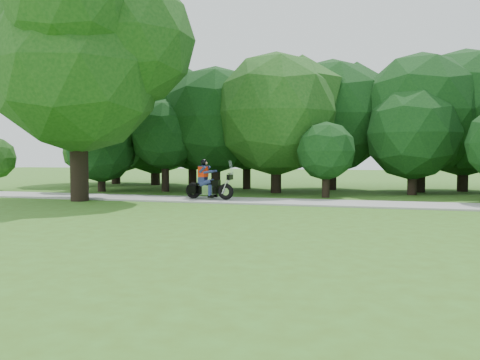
# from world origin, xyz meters

# --- Properties ---
(ground) EXTENTS (100.00, 100.00, 0.00)m
(ground) POSITION_xyz_m (0.00, 0.00, 0.00)
(ground) COLOR #3E621C
(ground) RESTS_ON ground
(walkway) EXTENTS (60.00, 2.20, 0.06)m
(walkway) POSITION_xyz_m (0.00, 8.00, 0.03)
(walkway) COLOR gray
(walkway) RESTS_ON ground
(tree_line) EXTENTS (39.41, 11.95, 7.44)m
(tree_line) POSITION_xyz_m (-0.58, 14.49, 3.59)
(tree_line) COLOR black
(tree_line) RESTS_ON ground
(big_tree_west) EXTENTS (8.64, 6.56, 9.96)m
(big_tree_west) POSITION_xyz_m (-10.54, 6.85, 5.76)
(big_tree_west) COLOR black
(big_tree_west) RESTS_ON ground
(touring_motorcycle) EXTENTS (2.03, 0.73, 1.55)m
(touring_motorcycle) POSITION_xyz_m (-5.83, 7.93, 0.62)
(touring_motorcycle) COLOR black
(touring_motorcycle) RESTS_ON walkway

